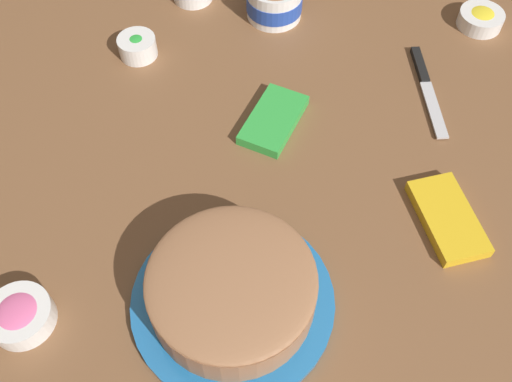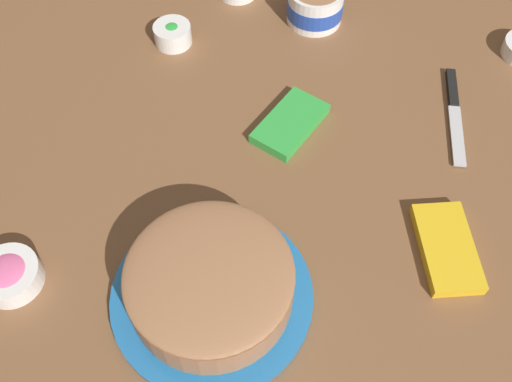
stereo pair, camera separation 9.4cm
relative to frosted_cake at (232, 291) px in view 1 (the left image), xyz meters
name	(u,v)px [view 1 (the left image)]	position (x,y,z in m)	size (l,w,h in m)	color
ground_plane	(266,157)	(-0.28, 0.03, -0.04)	(1.54, 1.54, 0.00)	brown
frosted_cake	(232,291)	(0.00, 0.00, 0.00)	(0.31, 0.31, 0.09)	#1E6BB2
frosting_tub	(274,0)	(-0.67, 0.01, -0.01)	(0.12, 0.12, 0.07)	white
spreading_knife	(425,83)	(-0.49, 0.32, -0.04)	(0.24, 0.06, 0.01)	silver
sprinkle_bowl_green	(137,46)	(-0.52, -0.25, -0.02)	(0.08, 0.08, 0.04)	white
sprinkle_bowl_pink	(20,315)	(0.06, -0.30, -0.02)	(0.10, 0.10, 0.04)	white
sprinkle_bowl_yellow	(481,18)	(-0.68, 0.45, -0.03)	(0.09, 0.09, 0.03)	white
candy_box_lower	(274,120)	(-0.36, 0.03, -0.03)	(0.15, 0.08, 0.02)	green
candy_box_upper	(448,218)	(-0.18, 0.33, -0.03)	(0.16, 0.08, 0.02)	yellow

